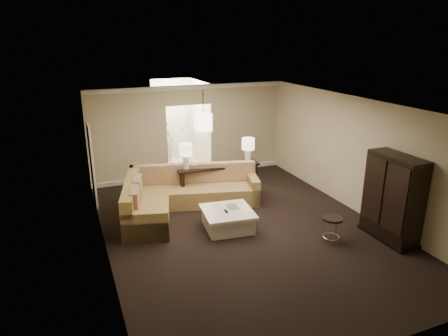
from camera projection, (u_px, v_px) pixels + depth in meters
name	position (u px, v px, depth m)	size (l,w,h in m)	color
ground	(244.00, 229.00, 9.05)	(8.00, 8.00, 0.00)	black
wall_back	(189.00, 131.00, 12.13)	(6.00, 0.04, 2.80)	#BAAE8C
wall_front	(377.00, 263.00, 5.10)	(6.00, 0.04, 2.80)	#BAAE8C
wall_left	(101.00, 190.00, 7.54)	(0.04, 8.00, 2.80)	#BAAE8C
wall_right	(357.00, 156.00, 9.69)	(0.04, 8.00, 2.80)	#BAAE8C
ceiling	(246.00, 106.00, 8.17)	(6.00, 8.00, 0.02)	silver
crown_molding	(189.00, 87.00, 11.67)	(6.00, 0.10, 0.12)	white
baseboard	(191.00, 174.00, 12.51)	(6.00, 0.10, 0.12)	white
side_door	(92.00, 165.00, 10.12)	(0.05, 0.90, 2.10)	white
foyer	(177.00, 126.00, 13.34)	(1.44, 2.02, 2.80)	silver
sectional_sofa	(180.00, 195.00, 9.95)	(3.82, 2.80, 0.99)	brown
coffee_table	(228.00, 219.00, 9.02)	(1.21, 1.21, 0.46)	white
console_table	(218.00, 177.00, 10.81)	(2.27, 0.61, 0.87)	black
armoire	(392.00, 200.00, 8.36)	(0.56, 1.30, 1.87)	black
drink_table	(332.00, 224.00, 8.41)	(0.44, 0.44, 0.54)	black
table_lamp_left	(186.00, 152.00, 10.28)	(0.35, 0.35, 0.67)	white
table_lamp_right	(248.00, 146.00, 10.83)	(0.35, 0.35, 0.67)	white
pendant_light	(203.00, 122.00, 10.81)	(0.38, 0.38, 1.09)	black
person	(165.00, 139.00, 13.31)	(0.65, 0.43, 1.79)	beige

